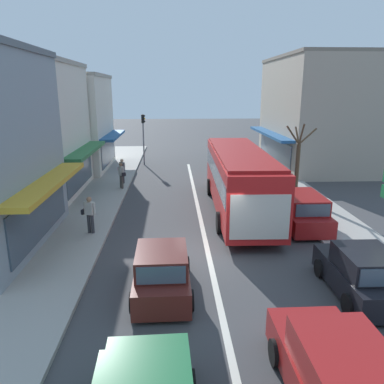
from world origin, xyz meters
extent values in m
plane|color=#3F3F42|center=(0.00, 0.00, 0.00)|extent=(140.00, 140.00, 0.00)
cube|color=silver|center=(0.00, 4.00, 0.00)|extent=(0.20, 28.00, 0.01)
cube|color=#A39E96|center=(-6.80, 6.00, 0.07)|extent=(5.20, 44.00, 0.14)
cube|color=#A39E96|center=(6.20, 6.00, 0.06)|extent=(2.80, 44.00, 0.12)
cube|color=gold|center=(-6.13, 0.82, 2.70)|extent=(1.10, 7.10, 0.20)
cube|color=#425160|center=(-6.55, 0.82, 1.40)|extent=(0.06, 6.18, 1.80)
cube|color=silver|center=(-10.20, 8.74, 3.75)|extent=(6.59, 7.53, 7.50)
cube|color=#2D703D|center=(-6.46, 8.74, 2.70)|extent=(1.10, 6.93, 0.20)
cube|color=#425160|center=(-6.88, 8.74, 1.40)|extent=(0.06, 6.03, 1.80)
cube|color=#A19D92|center=(-10.20, 8.74, 7.62)|extent=(6.75, 7.53, 0.24)
cube|color=silver|center=(-10.20, 16.27, 3.53)|extent=(7.51, 7.27, 7.06)
cube|color=#23568E|center=(-6.00, 16.27, 2.70)|extent=(1.10, 6.69, 0.20)
cube|color=#425160|center=(-6.42, 16.27, 1.40)|extent=(0.06, 5.82, 1.80)
cube|color=#A19D92|center=(-10.20, 16.27, 7.18)|extent=(7.67, 7.27, 0.24)
cube|color=#B2A38E|center=(11.50, 16.83, 4.25)|extent=(8.85, 11.31, 8.51)
cube|color=#23568E|center=(6.62, 16.83, 2.70)|extent=(1.10, 10.40, 0.20)
cube|color=#425160|center=(7.04, 16.83, 1.40)|extent=(0.06, 9.04, 1.80)
cube|color=gray|center=(11.50, 16.83, 8.63)|extent=(9.01, 11.31, 0.24)
cube|color=red|center=(2.04, 5.02, 1.76)|extent=(2.79, 10.86, 2.70)
cube|color=#425160|center=(2.04, 5.02, 2.16)|extent=(2.82, 10.43, 0.90)
cube|color=beige|center=(1.89, -0.41, 1.56)|extent=(2.25, 0.12, 1.76)
cube|color=maroon|center=(2.04, 5.02, 3.17)|extent=(2.64, 10.00, 0.12)
cylinder|color=black|center=(0.88, 8.40, 0.48)|extent=(0.29, 0.97, 0.96)
cylinder|color=black|center=(3.38, 8.33, 0.48)|extent=(0.29, 0.97, 0.96)
cylinder|color=black|center=(0.71, 2.09, 0.48)|extent=(0.29, 0.97, 0.96)
cylinder|color=black|center=(3.21, 2.02, 0.48)|extent=(0.29, 0.97, 0.96)
cube|color=#425160|center=(-1.89, -7.52, 1.24)|extent=(1.51, 0.10, 0.58)
cube|color=maroon|center=(1.85, -7.93, 1.24)|extent=(1.65, 2.61, 0.68)
cube|color=#425160|center=(1.85, -6.61, 1.24)|extent=(1.51, 0.06, 0.58)
cylinder|color=black|center=(0.97, -6.24, 0.31)|extent=(0.18, 0.62, 0.62)
cylinder|color=black|center=(2.73, -6.23, 0.31)|extent=(0.18, 0.62, 0.62)
cube|color=#561E19|center=(-1.71, -2.82, 0.52)|extent=(1.69, 3.72, 0.76)
cube|color=#561E19|center=(-1.70, -3.12, 1.22)|extent=(1.54, 1.92, 0.64)
cube|color=#425160|center=(-1.71, -2.15, 1.22)|extent=(1.40, 0.08, 0.54)
cube|color=#425160|center=(-1.69, -4.09, 1.22)|extent=(1.37, 0.08, 0.51)
cylinder|color=black|center=(-2.54, -1.72, 0.31)|extent=(0.19, 0.62, 0.62)
cylinder|color=black|center=(-0.90, -1.70, 0.31)|extent=(0.19, 0.62, 0.62)
cylinder|color=black|center=(-2.51, -3.94, 0.31)|extent=(0.19, 0.62, 0.62)
cylinder|color=black|center=(-0.87, -3.92, 0.31)|extent=(0.19, 0.62, 0.62)
cube|color=black|center=(4.40, -3.28, 0.52)|extent=(1.71, 3.73, 0.76)
cube|color=black|center=(4.40, -3.58, 1.22)|extent=(1.55, 1.93, 0.64)
cube|color=#425160|center=(4.41, -2.61, 1.22)|extent=(1.40, 0.09, 0.54)
cube|color=#425160|center=(4.38, -4.55, 1.22)|extent=(1.37, 0.08, 0.51)
cylinder|color=black|center=(3.60, -2.16, 0.31)|extent=(0.19, 0.62, 0.62)
cylinder|color=black|center=(5.24, -2.18, 0.31)|extent=(0.19, 0.62, 0.62)
cylinder|color=black|center=(3.56, -4.38, 0.31)|extent=(0.19, 0.62, 0.62)
cube|color=maroon|center=(4.57, 2.92, 0.52)|extent=(1.81, 4.52, 0.76)
cube|color=maroon|center=(4.57, 2.57, 1.24)|extent=(1.67, 2.62, 0.68)
cube|color=#425160|center=(4.58, 3.89, 1.24)|extent=(1.51, 0.08, 0.58)
cube|color=#425160|center=(4.55, 1.25, 1.24)|extent=(1.48, 0.08, 0.54)
cylinder|color=black|center=(3.70, 4.28, 0.31)|extent=(0.19, 0.62, 0.62)
cylinder|color=black|center=(5.46, 4.26, 0.31)|extent=(0.19, 0.62, 0.62)
cylinder|color=black|center=(3.67, 1.58, 0.31)|extent=(0.19, 0.62, 0.62)
cylinder|color=black|center=(5.43, 1.56, 0.31)|extent=(0.19, 0.62, 0.62)
cube|color=navy|center=(4.51, 8.46, 0.52)|extent=(1.65, 3.70, 0.76)
cube|color=navy|center=(4.51, 8.16, 1.22)|extent=(1.53, 1.90, 0.64)
cube|color=#425160|center=(4.50, 9.13, 1.22)|extent=(1.40, 0.06, 0.54)
cube|color=#425160|center=(4.51, 7.19, 1.22)|extent=(1.37, 0.06, 0.51)
cylinder|color=black|center=(3.68, 9.57, 0.31)|extent=(0.18, 0.62, 0.62)
cylinder|color=black|center=(5.32, 9.58, 0.31)|extent=(0.18, 0.62, 0.62)
cylinder|color=black|center=(3.69, 7.35, 0.31)|extent=(0.18, 0.62, 0.62)
cylinder|color=black|center=(5.33, 7.36, 0.31)|extent=(0.18, 0.62, 0.62)
cube|color=#1E6638|center=(4.78, 14.17, 0.52)|extent=(1.81, 4.52, 0.76)
cube|color=#1E6638|center=(4.79, 13.82, 1.24)|extent=(1.67, 2.62, 0.68)
cube|color=#425160|center=(4.77, 15.14, 1.24)|extent=(1.51, 0.08, 0.58)
cube|color=#425160|center=(4.80, 12.50, 1.24)|extent=(1.48, 0.08, 0.54)
cylinder|color=black|center=(3.89, 15.51, 0.31)|extent=(0.19, 0.62, 0.62)
cylinder|color=black|center=(5.65, 15.53, 0.31)|extent=(0.19, 0.62, 0.62)
cylinder|color=black|center=(3.92, 12.81, 0.31)|extent=(0.19, 0.62, 0.62)
cylinder|color=black|center=(5.68, 12.83, 0.31)|extent=(0.19, 0.62, 0.62)
cylinder|color=gray|center=(-3.74, 18.02, 2.10)|extent=(0.12, 0.12, 4.20)
cube|color=black|center=(-3.74, 18.02, 3.85)|extent=(0.24, 0.24, 0.68)
sphere|color=black|center=(-3.60, 18.02, 4.08)|extent=(0.13, 0.13, 0.13)
sphere|color=orange|center=(-3.60, 18.02, 3.86)|extent=(0.13, 0.13, 0.13)
sphere|color=black|center=(-3.60, 18.02, 3.64)|extent=(0.13, 0.13, 0.13)
cylinder|color=brown|center=(5.84, 7.37, 1.59)|extent=(0.24, 0.24, 3.17)
cylinder|color=brown|center=(5.84, 7.76, 3.62)|extent=(0.10, 0.84, 0.96)
cylinder|color=brown|center=(6.31, 7.37, 3.61)|extent=(1.01, 0.10, 0.95)
cylinder|color=brown|center=(5.84, 7.05, 3.76)|extent=(0.10, 0.73, 1.22)
cylinder|color=brown|center=(5.46, 7.37, 3.69)|extent=(0.83, 0.10, 1.09)
cylinder|color=#333338|center=(-4.62, 10.92, 0.56)|extent=(0.14, 0.14, 0.84)
cylinder|color=#333338|center=(-4.73, 11.06, 0.56)|extent=(0.14, 0.14, 0.84)
cube|color=slate|center=(-4.67, 10.99, 1.26)|extent=(0.40, 0.42, 0.56)
sphere|color=tan|center=(-4.67, 10.99, 1.66)|extent=(0.22, 0.22, 0.22)
cylinder|color=slate|center=(-4.52, 10.81, 1.26)|extent=(0.09, 0.09, 0.54)
cylinder|color=slate|center=(-4.82, 11.18, 1.26)|extent=(0.09, 0.09, 0.54)
cube|color=maroon|center=(-4.88, 11.22, 1.08)|extent=(0.25, 0.23, 0.22)
cylinder|color=#4C4742|center=(-4.62, 9.72, 0.56)|extent=(0.14, 0.14, 0.84)
cylinder|color=#4C4742|center=(-4.52, 9.58, 0.56)|extent=(0.14, 0.14, 0.84)
cube|color=beige|center=(-4.57, 9.65, 1.26)|extent=(0.38, 0.42, 0.56)
sphere|color=brown|center=(-4.57, 9.65, 1.66)|extent=(0.22, 0.22, 0.22)
cylinder|color=beige|center=(-4.71, 9.85, 1.26)|extent=(0.09, 0.09, 0.54)
cylinder|color=beige|center=(-4.44, 9.45, 1.26)|extent=(0.09, 0.09, 0.54)
cube|color=black|center=(-4.38, 9.41, 1.08)|extent=(0.25, 0.22, 0.22)
cylinder|color=#333338|center=(-4.83, 1.97, 0.56)|extent=(0.14, 0.14, 0.84)
cylinder|color=#333338|center=(-5.00, 2.03, 0.56)|extent=(0.14, 0.14, 0.84)
cube|color=beige|center=(-4.91, 2.00, 1.26)|extent=(0.42, 0.34, 0.56)
sphere|color=#9E7051|center=(-4.91, 2.00, 1.66)|extent=(0.22, 0.22, 0.22)
cylinder|color=beige|center=(-4.69, 1.91, 1.26)|extent=(0.09, 0.09, 0.54)
cylinder|color=beige|center=(-5.14, 2.09, 1.26)|extent=(0.09, 0.09, 0.54)
cube|color=black|center=(-5.21, 2.09, 1.08)|extent=(0.18, 0.26, 0.22)
camera|label=1|loc=(-1.33, -13.45, 6.15)|focal=35.00mm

